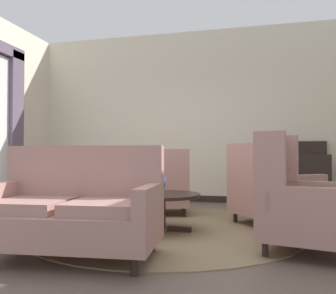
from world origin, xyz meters
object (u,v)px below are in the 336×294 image
Objects in this scene: sideboard at (301,177)px; side_table at (263,187)px; armchair_beside_settee at (270,192)px; armchair_foreground_right at (298,202)px; porcelain_vase at (160,181)px; coffee_table at (161,200)px; armchair_near_sideboard at (162,187)px; armchair_near_window at (76,193)px; settee at (73,211)px.

side_table is at bearing -119.78° from sideboard.
armchair_beside_settee is 1.22m from armchair_foreground_right.
porcelain_vase is 1.60m from armchair_foreground_right.
coffee_table is at bearing 83.39° from armchair_foreground_right.
armchair_beside_settee is (1.53, -0.48, 0.01)m from armchair_near_sideboard.
coffee_table is 2.83× the size of porcelain_vase.
armchair_near_sideboard reaches higher than side_table.
armchair_near_sideboard is 0.79× the size of armchair_beside_settee.
coffee_table is 0.74× the size of armchair_beside_settee.
armchair_near_sideboard is 1.34m from armchair_near_window.
sideboard is (0.41, 3.05, 0.06)m from armchair_foreground_right.
sideboard is at bearing 6.75° from armchair_foreground_right.
armchair_near_sideboard is 1.48m from side_table.
side_table is at bearing 47.88° from coffee_table.
armchair_beside_settee reaches higher than armchair_near_window.
sideboard is at bearing -56.90° from armchair_beside_settee.
armchair_near_window is 2.64m from side_table.
armchair_beside_settee is (1.75, 1.84, 0.03)m from settee.
armchair_near_sideboard is 0.89× the size of armchair_foreground_right.
sideboard is (1.89, 2.47, -0.07)m from porcelain_vase.
armchair_beside_settee is at bearing 27.08° from coffee_table.
settee is 1.60× the size of armchair_near_sideboard.
coffee_table is 1.16m from armchair_near_window.
settee is at bearing 122.58° from armchair_foreground_right.
armchair_near_window is at bearing -141.68° from sideboard.
armchair_near_window reaches higher than side_table.
armchair_near_sideboard is (-0.25, 1.09, -0.16)m from porcelain_vase.
side_table is (1.68, 2.51, 0.03)m from settee.
armchair_near_sideboard is (-0.28, 1.12, 0.05)m from coffee_table.
coffee_table is 0.83× the size of armchair_foreground_right.
side_table is (1.19, 1.31, 0.07)m from coffee_table.
armchair_beside_settee is 0.67m from side_table.
armchair_near_sideboard is 0.98× the size of armchair_near_window.
coffee_table is 0.80× the size of sideboard.
armchair_foreground_right reaches higher than settee.
armchair_beside_settee is 1.12× the size of armchair_foreground_right.
armchair_near_sideboard is at bearing 151.35° from armchair_near_window.
sideboard reaches higher than armchair_beside_settee.
settee is at bearing -123.74° from side_table.
armchair_foreground_right is 0.96× the size of sideboard.
armchair_near_sideboard is 1.61m from armchair_beside_settee.
armchair_beside_settee reaches higher than armchair_near_sideboard.
armchair_near_sideboard reaches higher than coffee_table.
sideboard is (1.86, 2.49, 0.15)m from coffee_table.
sideboard is (3.02, 2.39, 0.11)m from armchair_near_window.
armchair_beside_settee is at bearing 150.26° from armchair_near_sideboard.
armchair_near_window is (-1.16, 0.11, 0.04)m from coffee_table.
armchair_foreground_right is at bearing 150.87° from armchair_beside_settee.
armchair_near_sideboard is 1.35× the size of side_table.
settee is at bearing 72.34° from armchair_near_sideboard.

